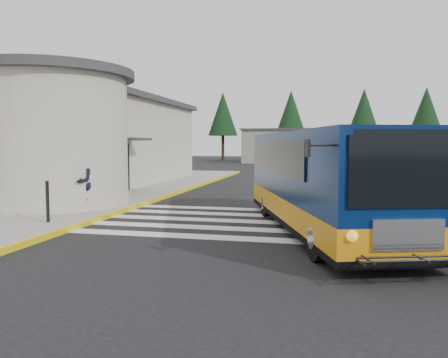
% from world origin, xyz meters
% --- Properties ---
extents(ground, '(140.00, 140.00, 0.00)m').
position_xyz_m(ground, '(0.00, 0.00, 0.00)').
color(ground, black).
rests_on(ground, ground).
extents(sidewalk, '(10.00, 34.00, 0.15)m').
position_xyz_m(sidewalk, '(-9.00, 4.00, 0.07)').
color(sidewalk, gray).
rests_on(sidewalk, ground).
extents(curb_strip, '(0.12, 34.00, 0.16)m').
position_xyz_m(curb_strip, '(-4.05, 4.00, 0.08)').
color(curb_strip, yellow).
rests_on(curb_strip, ground).
extents(station_building, '(12.70, 18.70, 4.80)m').
position_xyz_m(station_building, '(-10.84, 6.91, 2.57)').
color(station_building, '#B5AD99').
rests_on(station_building, ground).
extents(crosswalk, '(8.00, 5.35, 0.01)m').
position_xyz_m(crosswalk, '(-0.50, -0.80, 0.01)').
color(crosswalk, silver).
rests_on(crosswalk, ground).
extents(depot_building, '(26.40, 8.40, 4.20)m').
position_xyz_m(depot_building, '(6.00, 42.00, 2.11)').
color(depot_building, gray).
rests_on(depot_building, ground).
extents(tree_line, '(58.40, 4.40, 10.00)m').
position_xyz_m(tree_line, '(6.29, 50.00, 6.77)').
color(tree_line, black).
rests_on(tree_line, ground).
extents(transit_bus, '(5.40, 9.59, 2.64)m').
position_xyz_m(transit_bus, '(2.58, -1.85, 1.26)').
color(transit_bus, '#061D4D').
rests_on(transit_bus, ground).
extents(pedestrian_a, '(0.40, 0.58, 1.53)m').
position_xyz_m(pedestrian_a, '(-6.45, -1.30, 0.92)').
color(pedestrian_a, black).
rests_on(pedestrian_a, sidewalk).
extents(pedestrian_b, '(0.98, 1.10, 1.88)m').
position_xyz_m(pedestrian_b, '(-5.10, -0.91, 1.09)').
color(pedestrian_b, black).
rests_on(pedestrian_b, sidewalk).
extents(bollard, '(0.09, 0.09, 1.16)m').
position_xyz_m(bollard, '(-4.94, -2.95, 0.73)').
color(bollard, black).
rests_on(bollard, sidewalk).
extents(far_bus_a, '(8.28, 3.13, 2.08)m').
position_xyz_m(far_bus_a, '(8.48, 28.36, 1.35)').
color(far_bus_a, '#080C65').
rests_on(far_bus_a, ground).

